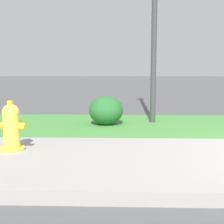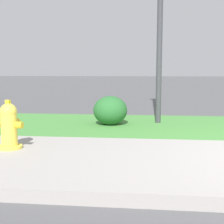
% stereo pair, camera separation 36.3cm
% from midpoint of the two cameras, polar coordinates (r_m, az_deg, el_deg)
% --- Properties ---
extents(fire_hydrant_far_end, '(0.40, 0.38, 0.67)m').
position_cam_midpoint_polar(fire_hydrant_far_end, '(4.35, -20.20, -2.67)').
color(fire_hydrant_far_end, yellow).
rests_on(fire_hydrant_far_end, ground).
extents(shrub_bush_near_lamp, '(0.67, 0.67, 0.57)m').
position_cam_midpoint_polar(shrub_bush_near_lamp, '(6.11, -2.80, 0.28)').
color(shrub_bush_near_lamp, '#28662D').
rests_on(shrub_bush_near_lamp, ground).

